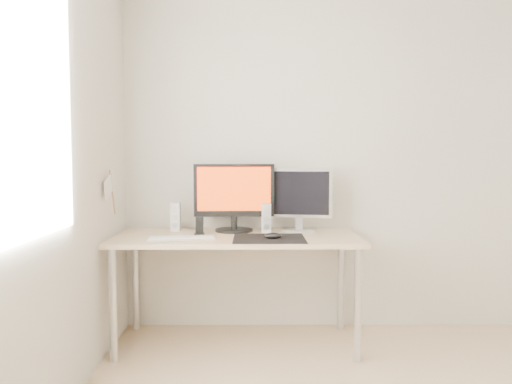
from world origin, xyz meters
name	(u,v)px	position (x,y,z in m)	size (l,w,h in m)	color
wall_back	(367,156)	(0.00, 1.75, 1.25)	(3.50, 3.50, 0.00)	beige
wall_left	(5,155)	(-1.75, 0.00, 1.25)	(3.50, 3.50, 0.00)	beige
window_pane	(6,87)	(-1.74, 0.00, 1.50)	(1.30, 1.30, 0.00)	white
mousepad	(269,238)	(-0.72, 1.24, 0.73)	(0.45, 0.40, 0.00)	black
mouse	(272,236)	(-0.70, 1.21, 0.75)	(0.11, 0.07, 0.04)	black
desk	(237,247)	(-0.93, 1.38, 0.65)	(1.60, 0.70, 0.73)	#D1B587
main_monitor	(234,195)	(-0.95, 1.55, 0.98)	(0.55, 0.27, 0.47)	black
second_monitor	(299,196)	(-0.50, 1.58, 0.97)	(0.45, 0.19, 0.43)	#ACACAF
speaker_left	(176,217)	(-1.36, 1.57, 0.83)	(0.06, 0.08, 0.20)	white
speaker_right	(266,218)	(-0.73, 1.51, 0.83)	(0.06, 0.08, 0.20)	silver
keyboard	(182,238)	(-1.27, 1.22, 0.74)	(0.43, 0.17, 0.02)	silver
phone_dock	(200,229)	(-1.18, 1.40, 0.77)	(0.07, 0.06, 0.12)	black
pennant	(110,188)	(-1.72, 1.24, 1.05)	(0.01, 0.23, 0.29)	#A57F54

